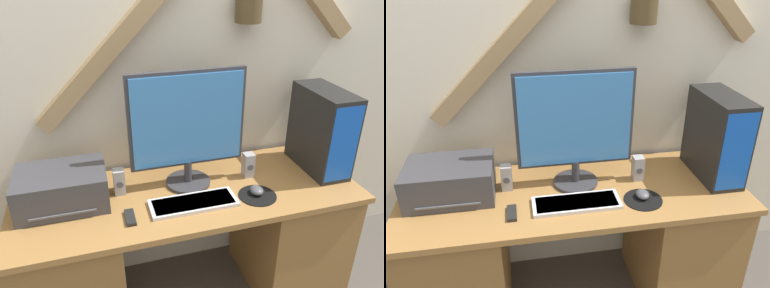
# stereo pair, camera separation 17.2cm
# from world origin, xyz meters

# --- Properties ---
(wall_back) EXTENTS (6.40, 0.18, 2.70)m
(wall_back) POSITION_xyz_m (-0.01, 0.67, 1.35)
(wall_back) COLOR silver
(wall_back) RESTS_ON ground_plane
(desk) EXTENTS (1.68, 0.62, 0.72)m
(desk) POSITION_xyz_m (0.00, 0.31, 0.37)
(desk) COLOR olive
(desk) RESTS_ON ground_plane
(monitor) EXTENTS (0.56, 0.22, 0.58)m
(monitor) POSITION_xyz_m (0.02, 0.38, 1.04)
(monitor) COLOR #333338
(monitor) RESTS_ON desk
(keyboard) EXTENTS (0.41, 0.15, 0.02)m
(keyboard) POSITION_xyz_m (-0.01, 0.19, 0.73)
(keyboard) COLOR silver
(keyboard) RESTS_ON desk
(mousepad) EXTENTS (0.18, 0.18, 0.00)m
(mousepad) POSITION_xyz_m (0.30, 0.17, 0.72)
(mousepad) COLOR black
(mousepad) RESTS_ON desk
(mouse) EXTENTS (0.06, 0.08, 0.04)m
(mouse) POSITION_xyz_m (0.30, 0.19, 0.74)
(mouse) COLOR #4C4C51
(mouse) RESTS_ON mousepad
(computer_tower) EXTENTS (0.17, 0.38, 0.44)m
(computer_tower) POSITION_xyz_m (0.73, 0.34, 0.94)
(computer_tower) COLOR black
(computer_tower) RESTS_ON desk
(printer) EXTENTS (0.40, 0.29, 0.17)m
(printer) POSITION_xyz_m (-0.58, 0.37, 0.81)
(printer) COLOR #38383D
(printer) RESTS_ON desk
(speaker_left) EXTENTS (0.05, 0.06, 0.13)m
(speaker_left) POSITION_xyz_m (-0.32, 0.38, 0.79)
(speaker_left) COLOR #99999E
(speaker_left) RESTS_ON desk
(speaker_right) EXTENTS (0.05, 0.06, 0.13)m
(speaker_right) POSITION_xyz_m (0.33, 0.36, 0.79)
(speaker_right) COLOR #99999E
(speaker_right) RESTS_ON desk
(remote_control) EXTENTS (0.04, 0.11, 0.02)m
(remote_control) POSITION_xyz_m (-0.31, 0.17, 0.73)
(remote_control) COLOR black
(remote_control) RESTS_ON desk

